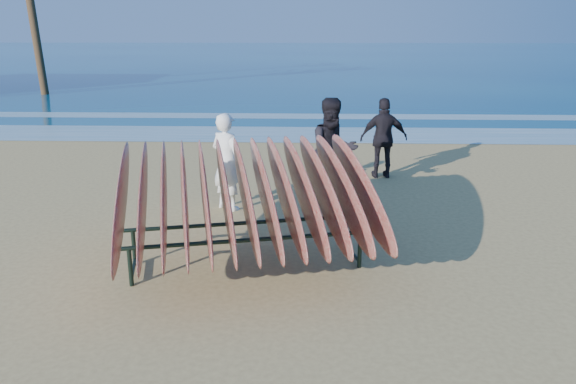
% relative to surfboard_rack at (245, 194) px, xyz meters
% --- Properties ---
extents(ground, '(120.00, 120.00, 0.00)m').
position_rel_surfboard_rack_xyz_m(ground, '(0.55, -0.47, -1.02)').
color(ground, tan).
rests_on(ground, ground).
extents(ocean, '(160.00, 160.00, 0.00)m').
position_rel_surfboard_rack_xyz_m(ocean, '(0.55, 54.53, -1.01)').
color(ocean, navy).
rests_on(ocean, ground).
extents(foam_near, '(160.00, 160.00, 0.00)m').
position_rel_surfboard_rack_xyz_m(foam_near, '(0.55, 9.53, -1.01)').
color(foam_near, white).
rests_on(foam_near, ground).
extents(foam_far, '(160.00, 160.00, 0.00)m').
position_rel_surfboard_rack_xyz_m(foam_far, '(0.55, 13.03, -1.01)').
color(foam_far, white).
rests_on(foam_far, ground).
extents(surfboard_rack, '(3.79, 3.71, 1.72)m').
position_rel_surfboard_rack_xyz_m(surfboard_rack, '(0.00, 0.00, 0.00)').
color(surfboard_rack, black).
rests_on(surfboard_rack, ground).
extents(person_white, '(0.74, 0.68, 1.70)m').
position_rel_surfboard_rack_xyz_m(person_white, '(-0.59, 2.46, -0.17)').
color(person_white, white).
rests_on(person_white, ground).
extents(person_dark_a, '(1.11, 0.98, 1.91)m').
position_rel_surfboard_rack_xyz_m(person_dark_a, '(1.26, 2.87, -0.06)').
color(person_dark_a, black).
rests_on(person_dark_a, ground).
extents(person_dark_b, '(1.01, 0.47, 1.69)m').
position_rel_surfboard_rack_xyz_m(person_dark_b, '(2.40, 4.72, -0.17)').
color(person_dark_b, black).
rests_on(person_dark_b, ground).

